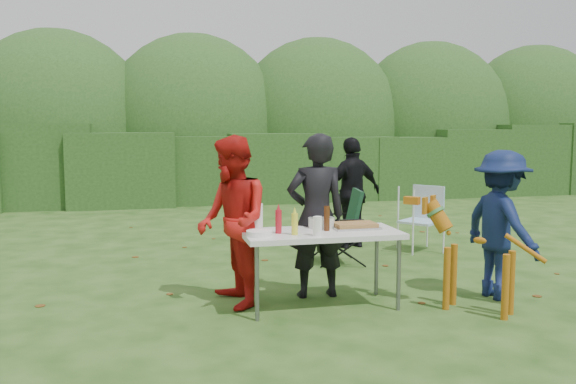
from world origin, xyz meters
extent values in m
plane|color=#1E4211|center=(0.00, 0.00, 0.00)|extent=(80.00, 80.00, 0.00)
cube|color=#23471C|center=(0.00, 8.00, 0.85)|extent=(22.00, 1.40, 1.70)
ellipsoid|color=#3D6628|center=(0.00, 9.60, 1.60)|extent=(20.00, 2.60, 3.20)
cube|color=silver|center=(0.37, -0.19, 0.71)|extent=(1.50, 0.70, 0.05)
cylinder|color=slate|center=(-0.31, -0.47, 0.34)|extent=(0.04, 0.04, 0.69)
cylinder|color=slate|center=(1.05, -0.47, 0.34)|extent=(0.04, 0.04, 0.69)
cylinder|color=slate|center=(-0.31, 0.09, 0.34)|extent=(0.04, 0.04, 0.69)
cylinder|color=slate|center=(1.05, 0.09, 0.34)|extent=(0.04, 0.04, 0.69)
imported|color=black|center=(0.43, 0.17, 0.83)|extent=(0.62, 0.41, 1.67)
imported|color=red|center=(-0.45, 0.03, 0.83)|extent=(0.73, 0.88, 1.66)
imported|color=black|center=(1.64, 2.47, 0.79)|extent=(1.00, 0.63, 1.58)
imported|color=#0E1A43|center=(2.23, -0.31, 0.75)|extent=(0.69, 1.04, 1.50)
cube|color=#B7B7BA|center=(0.74, -0.11, 0.75)|extent=(0.45, 0.30, 0.02)
cube|color=olive|center=(0.74, -0.11, 0.78)|extent=(0.40, 0.26, 0.04)
cylinder|color=yellow|center=(0.08, -0.32, 0.84)|extent=(0.06, 0.06, 0.20)
cylinder|color=#AE1623|center=(-0.05, -0.21, 0.85)|extent=(0.06, 0.06, 0.22)
cylinder|color=#47230F|center=(0.43, -0.18, 0.86)|extent=(0.06, 0.06, 0.24)
cylinder|color=white|center=(-0.22, -0.01, 0.87)|extent=(0.12, 0.12, 0.26)
cylinder|color=white|center=(0.27, -0.42, 0.83)|extent=(0.08, 0.08, 0.18)
cylinder|color=silver|center=(0.43, 0.00, 0.79)|extent=(0.26, 0.26, 0.10)
cylinder|color=white|center=(-0.25, -0.30, 0.77)|extent=(0.24, 0.24, 0.05)
camera|label=1|loc=(-1.28, -5.70, 1.75)|focal=38.00mm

